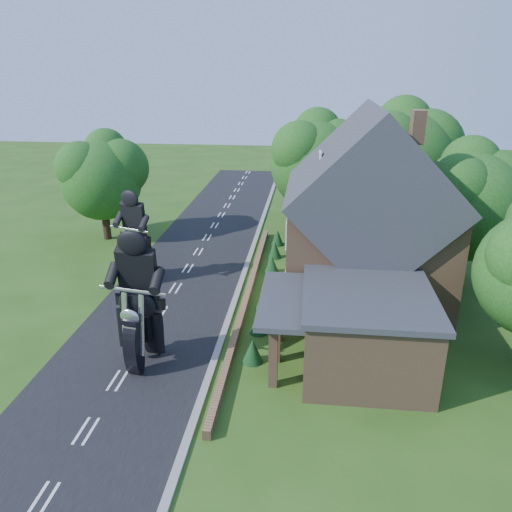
# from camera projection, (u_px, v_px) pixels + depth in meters

# --- Properties ---
(ground) EXTENTS (120.00, 120.00, 0.00)m
(ground) POSITION_uv_depth(u_px,v_px,m) (142.00, 343.00, 23.05)
(ground) COLOR #274B15
(ground) RESTS_ON ground
(road) EXTENTS (7.00, 80.00, 0.02)m
(road) POSITION_uv_depth(u_px,v_px,m) (142.00, 342.00, 23.05)
(road) COLOR black
(road) RESTS_ON ground
(kerb) EXTENTS (0.30, 80.00, 0.12)m
(kerb) POSITION_uv_depth(u_px,v_px,m) (219.00, 346.00, 22.65)
(kerb) COLOR gray
(kerb) RESTS_ON ground
(garden_wall) EXTENTS (0.30, 22.00, 0.40)m
(garden_wall) POSITION_uv_depth(u_px,v_px,m) (247.00, 296.00, 27.17)
(garden_wall) COLOR #8C6547
(garden_wall) RESTS_ON ground
(house) EXTENTS (9.54, 8.64, 10.24)m
(house) POSITION_uv_depth(u_px,v_px,m) (367.00, 222.00, 25.96)
(house) COLOR #8C6547
(house) RESTS_ON ground
(annex) EXTENTS (7.05, 5.94, 3.44)m
(annex) POSITION_uv_depth(u_px,v_px,m) (363.00, 329.00, 20.65)
(annex) COLOR #8C6547
(annex) RESTS_ON ground
(tree_house_right) EXTENTS (6.51, 6.00, 8.40)m
(tree_house_right) POSITION_uv_depth(u_px,v_px,m) (477.00, 197.00, 27.44)
(tree_house_right) COLOR black
(tree_house_right) RESTS_ON ground
(tree_behind_house) EXTENTS (7.81, 7.20, 10.08)m
(tree_behind_house) POSITION_uv_depth(u_px,v_px,m) (410.00, 154.00, 34.30)
(tree_behind_house) COLOR black
(tree_behind_house) RESTS_ON ground
(tree_behind_left) EXTENTS (6.94, 6.40, 9.16)m
(tree_behind_left) POSITION_uv_depth(u_px,v_px,m) (321.00, 157.00, 36.02)
(tree_behind_left) COLOR black
(tree_behind_left) RESTS_ON ground
(tree_far_road) EXTENTS (6.08, 5.60, 7.84)m
(tree_far_road) POSITION_uv_depth(u_px,v_px,m) (106.00, 173.00, 35.10)
(tree_far_road) COLOR black
(tree_far_road) RESTS_ON ground
(shrub_a) EXTENTS (0.90, 0.90, 1.10)m
(shrub_a) POSITION_uv_depth(u_px,v_px,m) (253.00, 351.00, 21.37)
(shrub_a) COLOR black
(shrub_a) RESTS_ON ground
(shrub_b) EXTENTS (0.90, 0.90, 1.10)m
(shrub_b) POSITION_uv_depth(u_px,v_px,m) (259.00, 323.00, 23.69)
(shrub_b) COLOR black
(shrub_b) RESTS_ON ground
(shrub_c) EXTENTS (0.90, 0.90, 1.10)m
(shrub_c) POSITION_uv_depth(u_px,v_px,m) (264.00, 300.00, 26.01)
(shrub_c) COLOR black
(shrub_c) RESTS_ON ground
(shrub_d) EXTENTS (0.90, 0.90, 1.10)m
(shrub_d) POSITION_uv_depth(u_px,v_px,m) (272.00, 264.00, 30.65)
(shrub_d) COLOR black
(shrub_d) RESTS_ON ground
(shrub_e) EXTENTS (0.90, 0.90, 1.10)m
(shrub_e) POSITION_uv_depth(u_px,v_px,m) (275.00, 250.00, 32.96)
(shrub_e) COLOR black
(shrub_e) RESTS_ON ground
(shrub_f) EXTENTS (0.90, 0.90, 1.10)m
(shrub_f) POSITION_uv_depth(u_px,v_px,m) (277.00, 238.00, 35.28)
(shrub_f) COLOR black
(shrub_f) RESTS_ON ground
(motorcycle_lead) EXTENTS (0.80, 2.01, 1.82)m
(motorcycle_lead) POSITION_uv_depth(u_px,v_px,m) (144.00, 345.00, 21.13)
(motorcycle_lead) COLOR black
(motorcycle_lead) RESTS_ON ground
(motorcycle_follow) EXTENTS (1.00, 1.83, 1.65)m
(motorcycle_follow) POSITION_uv_depth(u_px,v_px,m) (138.00, 268.00, 29.35)
(motorcycle_follow) COLOR black
(motorcycle_follow) RESTS_ON ground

